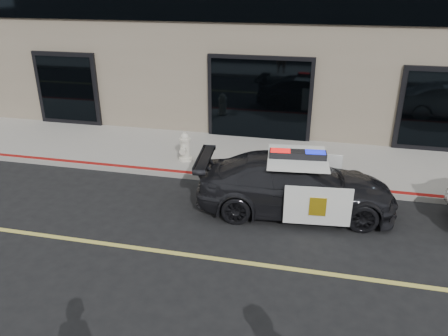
# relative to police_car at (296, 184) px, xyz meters

# --- Properties ---
(ground) EXTENTS (120.00, 120.00, 0.00)m
(ground) POSITION_rel_police_car_xyz_m (-0.58, -2.35, -0.68)
(ground) COLOR black
(ground) RESTS_ON ground
(sidewalk_n) EXTENTS (60.00, 3.50, 0.15)m
(sidewalk_n) POSITION_rel_police_car_xyz_m (-0.58, 2.90, -0.60)
(sidewalk_n) COLOR gray
(sidewalk_n) RESTS_ON ground
(police_car) EXTENTS (2.78, 4.99, 1.51)m
(police_car) POSITION_rel_police_car_xyz_m (0.00, 0.00, 0.00)
(police_car) COLOR black
(police_car) RESTS_ON ground
(fire_hydrant) EXTENTS (0.39, 0.54, 0.86)m
(fire_hydrant) POSITION_rel_police_car_xyz_m (-3.37, 2.07, -0.12)
(fire_hydrant) COLOR silver
(fire_hydrant) RESTS_ON sidewalk_n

